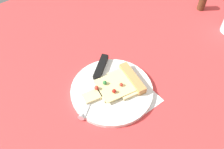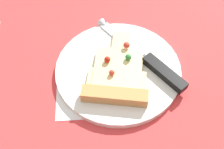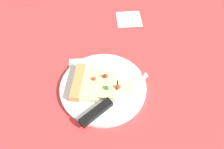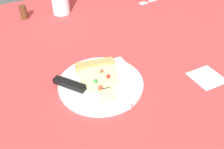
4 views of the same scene
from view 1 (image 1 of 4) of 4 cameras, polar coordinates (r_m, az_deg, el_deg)
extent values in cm
cube|color=#D13838|center=(74.21, 4.64, -9.35)|extent=(148.88, 148.88, 3.00)
cube|color=white|center=(76.12, 6.86, -5.42)|extent=(9.00, 9.00, 0.20)
cylinder|color=white|center=(76.50, 0.01, -3.54)|extent=(24.75, 24.75, 1.26)
cube|color=beige|center=(76.81, 2.65, -1.93)|extent=(11.89, 7.86, 1.00)
cube|color=beige|center=(75.20, -1.01, -3.46)|extent=(8.08, 6.79, 1.00)
cube|color=beige|center=(74.05, -4.47, -4.89)|extent=(4.47, 5.76, 1.00)
cube|color=#EDD88C|center=(75.37, 0.68, -2.46)|extent=(10.83, 11.48, 0.30)
cube|color=tan|center=(77.38, 4.61, -0.84)|extent=(12.27, 4.69, 2.20)
sphere|color=red|center=(74.74, 2.06, -2.25)|extent=(1.09, 1.09, 1.09)
sphere|color=red|center=(73.97, -3.52, -2.99)|extent=(1.30, 1.30, 1.30)
sphere|color=#2D7A38|center=(75.06, -1.64, -1.84)|extent=(1.23, 1.23, 1.23)
sphere|color=#B21E14|center=(73.17, 0.46, -3.74)|extent=(1.22, 1.22, 1.22)
cube|color=silver|center=(74.21, -5.18, -5.26)|extent=(8.82, 10.79, 0.30)
cone|color=silver|center=(71.25, -6.73, -9.08)|extent=(2.80, 2.80, 2.00)
cube|color=black|center=(80.66, -2.51, 1.76)|extent=(7.77, 9.31, 1.60)
cylinder|color=#4C2D19|center=(111.57, 19.60, 14.91)|extent=(3.04, 3.04, 5.67)
camera|label=2|loc=(0.71, 28.85, 32.72)|focal=46.32mm
camera|label=3|loc=(0.79, -22.38, 42.12)|focal=36.53mm
camera|label=4|loc=(0.62, -57.60, 14.09)|focal=38.53mm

